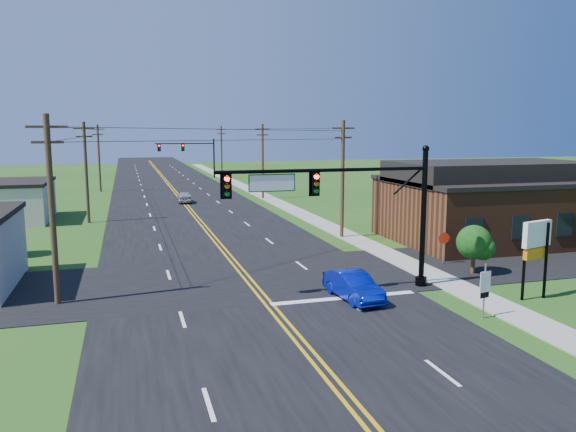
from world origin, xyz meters
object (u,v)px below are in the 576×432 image
object	(u,v)px
route_sign	(485,287)
stop_sign	(444,241)
blue_car	(353,286)
signal_mast_far	(189,152)
signal_mast_main	(344,201)

from	to	relation	value
route_sign	stop_sign	size ratio (longest dim) A/B	1.22
blue_car	signal_mast_far	bearing A→B (deg)	84.11
blue_car	signal_mast_main	bearing A→B (deg)	85.30
signal_mast_far	blue_car	bearing A→B (deg)	-90.06
blue_car	route_sign	bearing A→B (deg)	-48.94
signal_mast_main	route_sign	world-z (taller)	signal_mast_main
signal_mast_main	signal_mast_far	distance (m)	72.00
signal_mast_main	stop_sign	distance (m)	9.73
blue_car	stop_sign	bearing A→B (deg)	26.89
blue_car	stop_sign	size ratio (longest dim) A/B	2.02
route_sign	blue_car	bearing A→B (deg)	124.68
signal_mast_far	signal_mast_main	bearing A→B (deg)	-90.08
signal_mast_main	signal_mast_far	bearing A→B (deg)	89.92
route_sign	stop_sign	bearing A→B (deg)	56.12
signal_mast_far	route_sign	bearing A→B (deg)	-86.76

